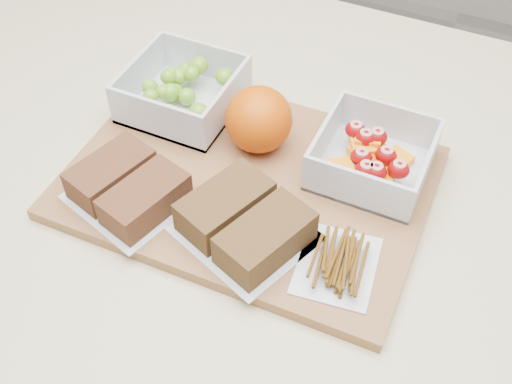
% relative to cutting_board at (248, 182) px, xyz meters
% --- Properties ---
extents(counter, '(1.20, 0.90, 0.90)m').
position_rel_cutting_board_xyz_m(counter, '(0.02, -0.01, -0.46)').
color(counter, beige).
rests_on(counter, ground).
extents(cutting_board, '(0.42, 0.31, 0.02)m').
position_rel_cutting_board_xyz_m(cutting_board, '(0.00, 0.00, 0.00)').
color(cutting_board, '#91633C').
rests_on(cutting_board, counter).
extents(grape_container, '(0.14, 0.14, 0.06)m').
position_rel_cutting_board_xyz_m(grape_container, '(-0.13, 0.09, 0.03)').
color(grape_container, silver).
rests_on(grape_container, cutting_board).
extents(fruit_container, '(0.13, 0.13, 0.05)m').
position_rel_cutting_board_xyz_m(fruit_container, '(0.13, 0.07, 0.03)').
color(fruit_container, silver).
rests_on(fruit_container, cutting_board).
extents(orange, '(0.08, 0.08, 0.08)m').
position_rel_cutting_board_xyz_m(orange, '(-0.01, 0.06, 0.05)').
color(orange, '#D34E04').
rests_on(orange, cutting_board).
extents(sandwich_bag_left, '(0.15, 0.15, 0.04)m').
position_rel_cutting_board_xyz_m(sandwich_bag_left, '(-0.11, -0.09, 0.03)').
color(sandwich_bag_left, silver).
rests_on(sandwich_bag_left, cutting_board).
extents(sandwich_bag_center, '(0.17, 0.16, 0.04)m').
position_rel_cutting_board_xyz_m(sandwich_bag_center, '(0.03, -0.08, 0.03)').
color(sandwich_bag_center, silver).
rests_on(sandwich_bag_center, cutting_board).
extents(pretzel_bag, '(0.09, 0.11, 0.02)m').
position_rel_cutting_board_xyz_m(pretzel_bag, '(0.14, -0.08, 0.02)').
color(pretzel_bag, silver).
rests_on(pretzel_bag, cutting_board).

